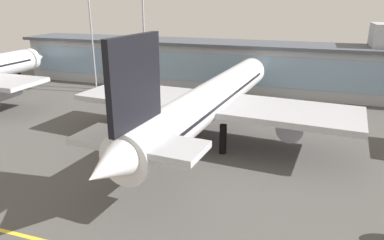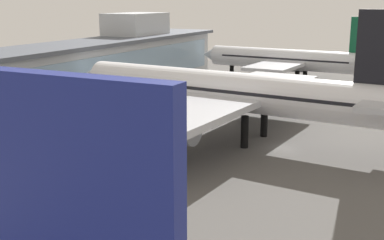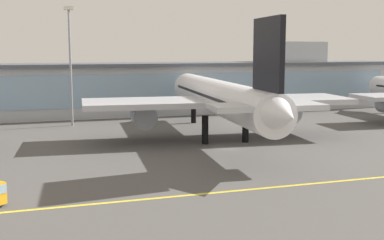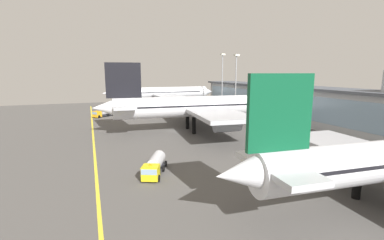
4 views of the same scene
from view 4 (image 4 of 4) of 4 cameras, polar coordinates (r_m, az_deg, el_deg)
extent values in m
plane|color=#514F4C|center=(79.40, -3.91, -2.42)|extent=(180.00, 180.00, 0.00)
cube|color=yellow|center=(76.23, -19.98, -3.52)|extent=(144.00, 0.50, 0.01)
cube|color=#ADB2B7|center=(101.56, 21.83, 2.87)|extent=(123.97, 12.00, 11.46)
cube|color=#84A3BC|center=(97.53, 19.22, 3.11)|extent=(119.02, 0.20, 7.33)
cube|color=#4C515B|center=(101.07, 22.05, 6.32)|extent=(126.97, 14.00, 0.80)
cylinder|color=black|center=(138.44, -8.13, 3.74)|extent=(1.10, 1.10, 4.52)
cylinder|color=black|center=(131.85, -7.49, 3.45)|extent=(1.10, 1.10, 4.52)
cylinder|color=black|center=(141.22, 0.58, 3.96)|extent=(1.10, 1.10, 4.52)
cylinder|color=silver|center=(135.55, -6.34, 5.69)|extent=(5.84, 45.89, 5.66)
cone|color=silver|center=(143.53, 3.28, 5.97)|extent=(5.39, 5.11, 5.37)
cone|color=silver|center=(131.71, -16.96, 5.38)|extent=(4.83, 6.24, 4.81)
cube|color=#84A3BC|center=(142.08, 1.97, 6.34)|extent=(4.26, 3.98, 1.70)
cube|color=black|center=(135.52, -6.35, 5.87)|extent=(5.86, 38.55, 0.45)
cube|color=#B7BAC1|center=(135.60, -6.34, 5.39)|extent=(40.29, 11.17, 0.90)
cylinder|color=#999EA8|center=(147.09, -6.77, 4.86)|extent=(3.98, 5.98, 3.96)
cylinder|color=#999EA8|center=(125.39, -4.32, 4.03)|extent=(3.98, 5.98, 3.96)
cube|color=navy|center=(131.77, -15.04, 8.50)|extent=(0.71, 8.26, 9.05)
cube|color=#B7BAC1|center=(132.05, -14.91, 5.68)|extent=(12.90, 5.10, 0.72)
cylinder|color=black|center=(82.50, -0.96, -0.28)|extent=(1.10, 1.10, 4.67)
cylinder|color=black|center=(75.86, 0.38, -1.18)|extent=(1.10, 1.10, 4.67)
cylinder|color=black|center=(88.27, 14.62, 0.07)|extent=(1.10, 1.10, 4.67)
cylinder|color=silver|center=(79.58, 2.53, 2.95)|extent=(10.32, 51.60, 5.83)
cone|color=silver|center=(91.82, 19.04, 3.35)|extent=(5.98, 5.72, 5.54)
cone|color=silver|center=(75.69, -17.83, 2.46)|extent=(5.50, 6.83, 4.96)
cube|color=#84A3BC|center=(89.62, 17.07, 3.96)|extent=(4.72, 4.45, 1.75)
cube|color=black|center=(79.53, 2.54, 3.26)|extent=(9.66, 43.43, 0.47)
cube|color=#B7BAC1|center=(79.67, 2.53, 2.43)|extent=(47.20, 16.33, 0.93)
cylinder|color=#999EA8|center=(92.78, 1.12, 2.07)|extent=(4.65, 7.00, 4.08)
cylinder|color=#999EA8|center=(68.68, 7.34, -0.80)|extent=(4.65, 7.00, 4.08)
cube|color=black|center=(75.12, -14.18, 8.05)|extent=(1.51, 9.26, 9.33)
cube|color=#B7BAC1|center=(75.60, -13.97, 2.97)|extent=(15.25, 6.92, 0.75)
cylinder|color=black|center=(43.95, 31.29, -11.43)|extent=(1.10, 1.10, 4.03)
cone|color=silver|center=(28.90, 10.23, -11.06)|extent=(4.69, 5.85, 4.28)
cylinder|color=#999EA8|center=(51.13, 29.53, -6.44)|extent=(3.92, 5.57, 3.52)
cube|color=#0C4C2D|center=(29.46, 17.96, 1.43)|extent=(1.16, 7.39, 8.06)
cube|color=#B7BAC1|center=(30.81, 17.38, -9.28)|extent=(11.45, 5.33, 0.64)
cylinder|color=black|center=(108.01, -18.89, 0.66)|extent=(0.94, 1.03, 1.10)
cylinder|color=black|center=(109.94, -19.79, 0.76)|extent=(0.94, 1.03, 1.10)
cylinder|color=black|center=(111.02, -17.17, 0.99)|extent=(0.94, 1.03, 1.10)
cylinder|color=black|center=(112.90, -18.08, 1.08)|extent=(0.94, 1.03, 1.10)
cylinder|color=black|center=(112.75, -16.25, 1.17)|extent=(0.94, 1.03, 1.10)
cylinder|color=black|center=(114.60, -17.16, 1.26)|extent=(0.94, 1.03, 1.10)
cube|color=#2D2D33|center=(111.85, -17.69, 0.97)|extent=(6.66, 7.29, 0.30)
cube|color=orange|center=(109.02, -19.26, 1.17)|extent=(3.50, 3.47, 2.20)
cube|color=#84A3BC|center=(108.95, -19.28, 1.42)|extent=(3.48, 3.47, 0.88)
cylinder|color=silver|center=(112.03, -17.53, 1.67)|extent=(5.36, 5.75, 2.30)
cube|color=orange|center=(108.85, -19.30, 1.81)|extent=(0.30, 0.40, 0.20)
cylinder|color=black|center=(43.96, -7.01, -12.05)|extent=(1.13, 0.73, 1.10)
cylinder|color=black|center=(44.50, -10.37, -11.86)|extent=(1.13, 0.73, 1.10)
cylinder|color=black|center=(48.09, -6.00, -10.06)|extent=(1.13, 0.73, 1.10)
cylinder|color=black|center=(48.59, -9.07, -9.92)|extent=(1.13, 0.73, 1.10)
cylinder|color=black|center=(50.43, -5.51, -9.09)|extent=(1.13, 0.73, 1.10)
cylinder|color=black|center=(50.90, -8.44, -8.97)|extent=(1.13, 0.73, 1.10)
cube|color=#2D2D33|center=(48.19, -7.58, -10.18)|extent=(7.85, 5.25, 0.30)
cube|color=yellow|center=(44.15, -8.65, -10.80)|extent=(3.21, 3.33, 2.20)
cube|color=#84A3BC|center=(43.98, -8.67, -10.21)|extent=(3.25, 3.28, 0.88)
cylinder|color=silver|center=(48.26, -7.49, -8.51)|extent=(6.03, 4.40, 2.30)
cube|color=orange|center=(43.73, -8.69, -9.31)|extent=(0.30, 0.40, 0.20)
cylinder|color=gray|center=(124.85, 6.34, 7.71)|extent=(0.44, 0.44, 24.50)
cube|color=silver|center=(125.01, 6.45, 13.49)|extent=(1.80, 1.80, 0.70)
cylinder|color=gray|center=(110.33, 9.13, 7.04)|extent=(0.44, 0.44, 23.25)
cube|color=silver|center=(110.40, 9.31, 13.26)|extent=(1.80, 1.80, 0.70)
camera|label=1|loc=(62.66, -43.76, 12.72)|focal=33.48mm
camera|label=2|loc=(140.95, -19.37, 10.95)|focal=46.26mm
camera|label=3|loc=(114.43, -46.40, 6.16)|focal=46.67mm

